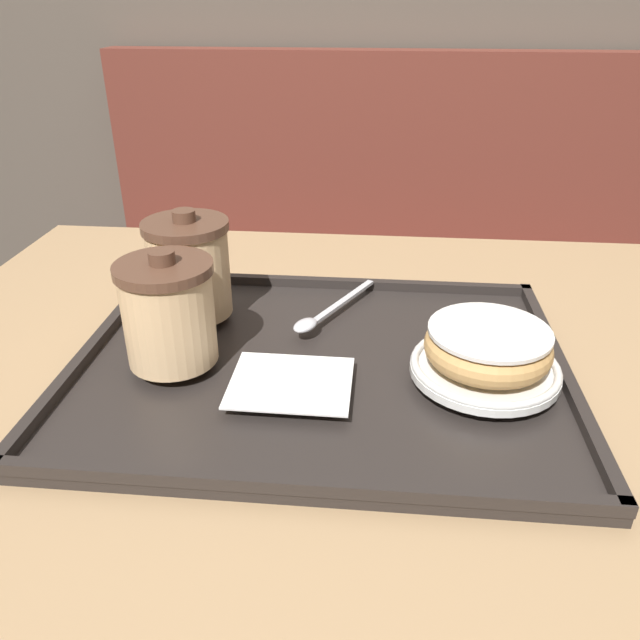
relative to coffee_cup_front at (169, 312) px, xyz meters
The scene contains 9 objects.
booth_bench 1.06m from the coffee_cup_front, 74.50° to the left, with size 1.42×0.44×1.00m.
cafe_table 0.29m from the coffee_cup_front, ahead, with size 1.01×0.86×0.76m.
serving_tray 0.17m from the coffee_cup_front, ahead, with size 0.51×0.40×0.02m.
napkin_paper 0.14m from the coffee_cup_front, 15.31° to the right, with size 0.12×0.10×0.00m.
coffee_cup_front is the anchor object (origin of this frame).
coffee_cup_rear 0.11m from the coffee_cup_front, 94.84° to the left, with size 0.10×0.10×0.13m.
plate_with_chocolate_donut 0.32m from the coffee_cup_front, ahead, with size 0.15×0.15×0.01m.
donut_chocolate_glazed 0.32m from the coffee_cup_front, ahead, with size 0.12×0.12×0.04m.
spoon 0.18m from the coffee_cup_front, 35.02° to the left, with size 0.09×0.16×0.01m.
Camera 1 is at (0.05, -0.57, 1.12)m, focal length 35.00 mm.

